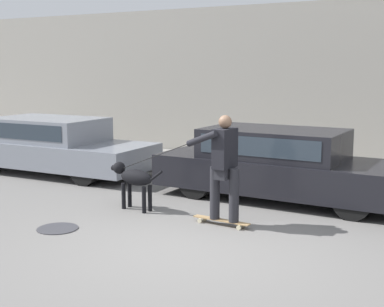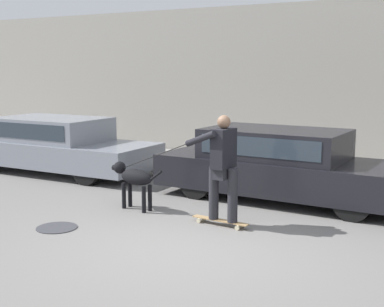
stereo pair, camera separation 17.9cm
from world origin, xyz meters
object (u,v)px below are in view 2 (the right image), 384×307
(dog, at_px, (134,178))
(skateboarder, at_px, (223,164))
(parked_car_1, at_px, (281,166))
(parked_car_0, at_px, (57,145))

(dog, bearing_deg, skateboarder, -176.00)
(parked_car_1, height_order, skateboarder, skateboarder)
(skateboarder, bearing_deg, parked_car_1, -91.32)
(parked_car_1, bearing_deg, skateboarder, -94.24)
(parked_car_1, xyz_separation_m, dog, (-1.92, -1.82, -0.09))
(parked_car_0, bearing_deg, skateboarder, -21.55)
(parked_car_0, xyz_separation_m, dog, (3.41, -1.81, -0.08))
(parked_car_0, distance_m, parked_car_1, 5.33)
(parked_car_0, relative_size, parked_car_1, 1.01)
(parked_car_1, relative_size, dog, 4.15)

